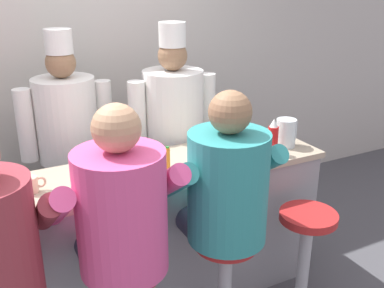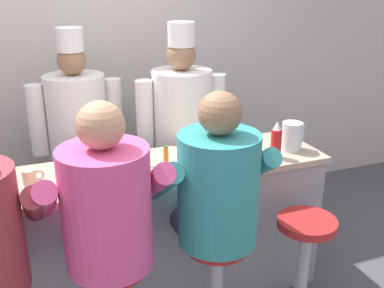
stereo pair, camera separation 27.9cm
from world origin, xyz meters
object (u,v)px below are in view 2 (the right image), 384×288
breakfast_plate (108,172)px  mustard_bottle_yellow (202,157)px  diner_seated_pink (106,213)px  cook_in_whites_far (182,131)px  coffee_mug_tan (30,177)px  cook_in_whites_near (79,135)px  hot_sauce_bottle_orange (166,157)px  ketchup_bottle_red (276,141)px  water_pitcher_clear (292,136)px  diner_seated_teal (215,194)px  coffee_mug_white (142,173)px  empty_stool_round (304,253)px

breakfast_plate → mustard_bottle_yellow: bearing=-19.7°
diner_seated_pink → breakfast_plate: bearing=77.6°
mustard_bottle_yellow → cook_in_whites_far: size_ratio=0.12×
coffee_mug_tan → cook_in_whites_near: 0.86m
hot_sauce_bottle_orange → coffee_mug_tan: size_ratio=1.19×
ketchup_bottle_red → water_pitcher_clear: size_ratio=1.27×
diner_seated_teal → cook_in_whites_near: 1.38m
breakfast_plate → coffee_mug_white: coffee_mug_white is taller
water_pitcher_clear → cook_in_whites_far: (-0.56, 0.61, -0.09)m
cook_in_whites_near → empty_stool_round: bearing=-49.1°
ketchup_bottle_red → diner_seated_teal: (-0.58, -0.35, -0.11)m
hot_sauce_bottle_orange → coffee_mug_tan: hot_sauce_bottle_orange is taller
coffee_mug_white → empty_stool_round: bearing=-21.2°
hot_sauce_bottle_orange → breakfast_plate: 0.36m
hot_sauce_bottle_orange → coffee_mug_white: (-0.19, -0.13, -0.02)m
diner_seated_pink → empty_stool_round: (1.17, -0.04, -0.50)m
diner_seated_teal → diner_seated_pink: bearing=180.0°
diner_seated_pink → cook_in_whites_far: size_ratio=0.88×
cook_in_whites_near → cook_in_whites_far: size_ratio=0.98×
cook_in_whites_near → cook_in_whites_far: cook_in_whites_far is taller
hot_sauce_bottle_orange → empty_stool_round: bearing=-33.8°
hot_sauce_bottle_orange → diner_seated_pink: size_ratio=0.09×
breakfast_plate → diner_seated_teal: bearing=-44.7°
coffee_mug_white → coffee_mug_tan: bearing=163.3°
diner_seated_teal → cook_in_whites_near: size_ratio=0.89×
water_pitcher_clear → diner_seated_pink: (-1.33, -0.43, -0.09)m
coffee_mug_tan → diner_seated_pink: size_ratio=0.08×
hot_sauce_bottle_orange → empty_stool_round: size_ratio=0.20×
water_pitcher_clear → empty_stool_round: (-0.16, -0.46, -0.58)m
diner_seated_pink → diner_seated_teal: (0.59, -0.00, -0.00)m
ketchup_bottle_red → cook_in_whites_near: cook_in_whites_near is taller
diner_seated_teal → cook_in_whites_near: cook_in_whites_near is taller
hot_sauce_bottle_orange → cook_in_whites_near: (-0.41, 0.83, -0.08)m
hot_sauce_bottle_orange → diner_seated_teal: 0.47m
ketchup_bottle_red → empty_stool_round: 0.71m
mustard_bottle_yellow → diner_seated_pink: size_ratio=0.14×
hot_sauce_bottle_orange → cook_in_whites_far: cook_in_whites_far is taller
breakfast_plate → empty_stool_round: size_ratio=0.32×
diner_seated_pink → empty_stool_round: bearing=-1.8°
coffee_mug_tan → cook_in_whites_far: bearing=26.4°
coffee_mug_white → coffee_mug_tan: size_ratio=1.11×
diner_seated_teal → empty_stool_round: 0.77m
diner_seated_pink → diner_seated_teal: bearing=-0.0°
breakfast_plate → coffee_mug_tan: 0.43m
ketchup_bottle_red → hot_sauce_bottle_orange: ketchup_bottle_red is taller
water_pitcher_clear → coffee_mug_tan: bearing=177.7°
coffee_mug_tan → cook_in_whites_near: bearing=64.7°
water_pitcher_clear → coffee_mug_tan: (-1.66, 0.07, -0.05)m
cook_in_whites_near → cook_in_whites_far: 0.77m
breakfast_plate → hot_sauce_bottle_orange: bearing=-5.4°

